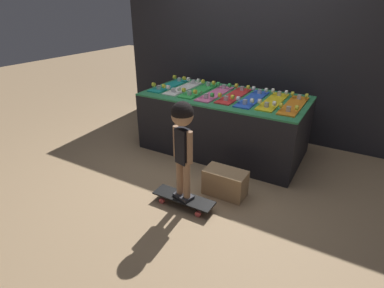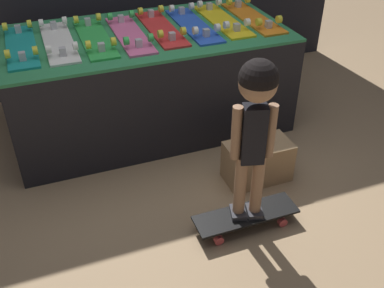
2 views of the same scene
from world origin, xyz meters
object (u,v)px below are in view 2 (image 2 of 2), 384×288
object	(u,v)px
skateboard_white_on_rack	(58,41)
skateboard_orange_on_rack	(252,16)
skateboard_green_on_rack	(95,37)
skateboard_pink_on_rack	(130,33)
child	(255,114)
skateboard_yellow_on_rack	(222,19)
skateboard_blue_on_rack	(193,24)
storage_box	(257,161)
skateboard_red_on_rack	(161,27)
skateboard_on_floor	(246,216)
skateboard_teal_on_rack	(21,45)

from	to	relation	value
skateboard_white_on_rack	skateboard_orange_on_rack	xyz separation A→B (m)	(1.41, -0.01, 0.00)
skateboard_white_on_rack	skateboard_green_on_rack	bearing A→B (deg)	-3.07
skateboard_pink_on_rack	child	world-z (taller)	child
skateboard_green_on_rack	skateboard_yellow_on_rack	distance (m)	0.94
skateboard_pink_on_rack	skateboard_yellow_on_rack	size ratio (longest dim) A/B	1.00
skateboard_blue_on_rack	storage_box	bearing A→B (deg)	-83.90
skateboard_red_on_rack	skateboard_white_on_rack	bearing A→B (deg)	-179.46
skateboard_orange_on_rack	child	bearing A→B (deg)	-116.35
storage_box	skateboard_white_on_rack	bearing A→B (deg)	138.34
skateboard_green_on_rack	storage_box	bearing A→B (deg)	-48.61
skateboard_blue_on_rack	storage_box	xyz separation A→B (m)	(0.10, -0.91, -0.61)
skateboard_white_on_rack	skateboard_pink_on_rack	world-z (taller)	same
skateboard_red_on_rack	skateboard_on_floor	distance (m)	1.47
skateboard_blue_on_rack	skateboard_orange_on_rack	size ratio (longest dim) A/B	1.00
skateboard_red_on_rack	skateboard_on_floor	size ratio (longest dim) A/B	1.24
skateboard_yellow_on_rack	storage_box	size ratio (longest dim) A/B	1.79
skateboard_teal_on_rack	skateboard_red_on_rack	distance (m)	0.94
skateboard_pink_on_rack	child	xyz separation A→B (m)	(0.31, -1.26, 0.00)
child	skateboard_teal_on_rack	bearing A→B (deg)	142.95
skateboard_pink_on_rack	skateboard_blue_on_rack	size ratio (longest dim) A/B	1.00
skateboard_white_on_rack	skateboard_teal_on_rack	bearing A→B (deg)	176.92
skateboard_teal_on_rack	skateboard_on_floor	xyz separation A→B (m)	(1.01, -1.31, -0.68)
skateboard_orange_on_rack	skateboard_red_on_rack	bearing A→B (deg)	178.36
skateboard_white_on_rack	skateboard_on_floor	distance (m)	1.65
skateboard_teal_on_rack	skateboard_yellow_on_rack	size ratio (longest dim) A/B	1.00
skateboard_red_on_rack	skateboard_yellow_on_rack	world-z (taller)	same
skateboard_pink_on_rack	skateboard_blue_on_rack	xyz separation A→B (m)	(0.47, 0.02, 0.00)
skateboard_on_floor	storage_box	world-z (taller)	storage_box
storage_box	skateboard_teal_on_rack	bearing A→B (deg)	143.68
skateboard_yellow_on_rack	skateboard_pink_on_rack	bearing A→B (deg)	-176.63
skateboard_orange_on_rack	skateboard_on_floor	size ratio (longest dim) A/B	1.24
skateboard_red_on_rack	skateboard_blue_on_rack	distance (m)	0.24
skateboard_white_on_rack	skateboard_on_floor	size ratio (longest dim) A/B	1.24
skateboard_blue_on_rack	skateboard_on_floor	xyz separation A→B (m)	(-0.16, -1.28, -0.68)
skateboard_green_on_rack	skateboard_orange_on_rack	distance (m)	1.18
skateboard_teal_on_rack	skateboard_blue_on_rack	distance (m)	1.18
skateboard_white_on_rack	child	size ratio (longest dim) A/B	0.80
skateboard_white_on_rack	storage_box	distance (m)	1.52
skateboard_green_on_rack	skateboard_blue_on_rack	distance (m)	0.71
skateboard_orange_on_rack	child	xyz separation A→B (m)	(-0.63, -1.28, 0.00)
skateboard_green_on_rack	child	bearing A→B (deg)	-67.02
skateboard_orange_on_rack	storage_box	size ratio (longest dim) A/B	1.79
skateboard_teal_on_rack	skateboard_pink_on_rack	distance (m)	0.71
storage_box	skateboard_on_floor	bearing A→B (deg)	-125.20
skateboard_on_floor	skateboard_green_on_rack	bearing A→B (deg)	112.98
skateboard_green_on_rack	skateboard_red_on_rack	bearing A→B (deg)	2.34
skateboard_teal_on_rack	skateboard_white_on_rack	world-z (taller)	same
skateboard_blue_on_rack	skateboard_yellow_on_rack	bearing A→B (deg)	5.77
skateboard_white_on_rack	skateboard_green_on_rack	xyz separation A→B (m)	(0.24, -0.01, 0.00)
skateboard_pink_on_rack	skateboard_blue_on_rack	distance (m)	0.47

